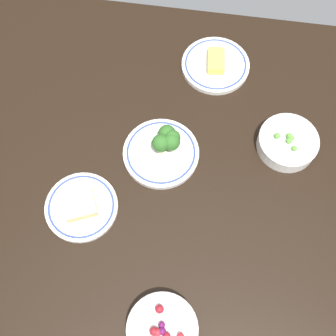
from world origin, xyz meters
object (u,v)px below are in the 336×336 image
plate_cheese (215,65)px  bowl_peas (288,142)px  plate_broccoli (163,148)px  plate_sandwich (81,206)px  bowl_berries (162,329)px

plate_cheese → bowl_peas: bearing=-47.4°
plate_broccoli → bowl_peas: (31.09, 6.40, -0.06)cm
plate_cheese → bowl_peas: bowl_peas is taller
plate_broccoli → bowl_peas: size_ratio=1.27×
plate_sandwich → bowl_peas: bearing=26.4°
plate_sandwich → bowl_peas: 54.11cm
plate_sandwich → bowl_peas: (48.46, 24.06, 1.09)cm
plate_sandwich → plate_broccoli: plate_broccoli is taller
bowl_berries → plate_cheese: bearing=86.7°
bowl_peas → plate_cheese: bearing=132.6°
bowl_berries → plate_sandwich: size_ratio=0.86×
plate_sandwich → plate_broccoli: (17.37, 17.67, 1.15)cm
bowl_berries → plate_sandwich: 34.36cm
plate_broccoli → bowl_peas: 31.74cm
bowl_berries → plate_cheese: bowl_berries is taller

